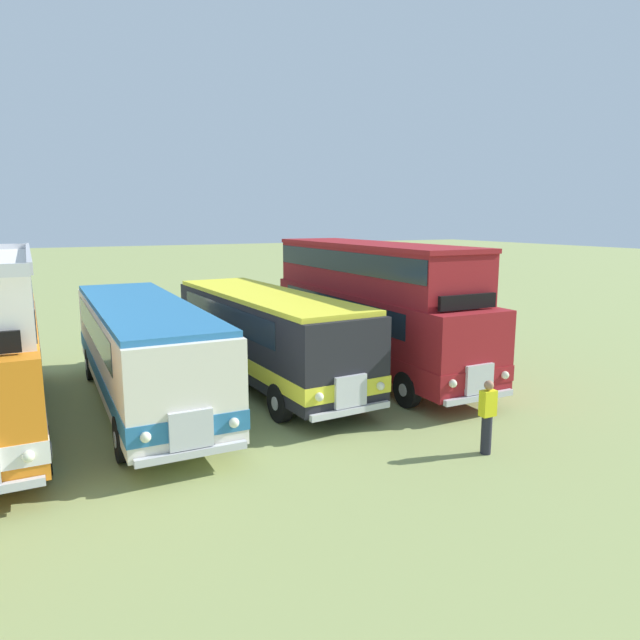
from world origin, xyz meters
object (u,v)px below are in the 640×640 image
(bus_seventh_in_row, at_px, (265,331))
(bus_eighth_in_row, at_px, (372,302))
(marshal_person, at_px, (487,416))
(bus_sixth_in_row, at_px, (142,345))

(bus_seventh_in_row, height_order, bus_eighth_in_row, bus_eighth_in_row)
(bus_eighth_in_row, xyz_separation_m, marshal_person, (-1.46, -7.34, -1.59))
(bus_sixth_in_row, bearing_deg, bus_seventh_in_row, 6.12)
(bus_seventh_in_row, height_order, marshal_person, bus_seventh_in_row)
(bus_sixth_in_row, relative_size, marshal_person, 6.31)
(bus_seventh_in_row, relative_size, marshal_person, 5.92)
(bus_seventh_in_row, relative_size, bus_eighth_in_row, 0.95)
(bus_sixth_in_row, height_order, bus_eighth_in_row, bus_eighth_in_row)
(bus_seventh_in_row, bearing_deg, bus_eighth_in_row, -2.75)
(bus_sixth_in_row, distance_m, bus_seventh_in_row, 3.91)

